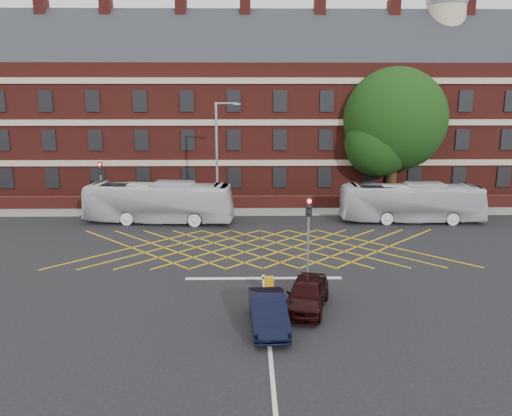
{
  "coord_description": "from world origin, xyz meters",
  "views": [
    {
      "loc": [
        -0.78,
        -27.67,
        9.01
      ],
      "look_at": [
        -0.31,
        1.5,
        2.6
      ],
      "focal_mm": 35.0,
      "sensor_mm": 36.0,
      "label": 1
    }
  ],
  "objects_px": {
    "bus_left": "(159,202)",
    "car_navy": "(268,312)",
    "traffic_light_near": "(308,247)",
    "utility_cabinet": "(269,286)",
    "street_lamp": "(218,182)",
    "car_maroon": "(307,294)",
    "deciduous_tree": "(394,126)",
    "traffic_light_far": "(102,195)",
    "direction_signs": "(108,196)",
    "bus_right": "(411,203)"
  },
  "relations": [
    {
      "from": "traffic_light_near",
      "to": "utility_cabinet",
      "type": "height_order",
      "value": "traffic_light_near"
    },
    {
      "from": "car_maroon",
      "to": "deciduous_tree",
      "type": "distance_m",
      "value": 25.75
    },
    {
      "from": "bus_left",
      "to": "street_lamp",
      "type": "relative_size",
      "value": 1.25
    },
    {
      "from": "direction_signs",
      "to": "bus_left",
      "type": "bearing_deg",
      "value": -34.85
    },
    {
      "from": "traffic_light_near",
      "to": "deciduous_tree",
      "type": "bearing_deg",
      "value": 63.7
    },
    {
      "from": "bus_right",
      "to": "direction_signs",
      "type": "bearing_deg",
      "value": 84.01
    },
    {
      "from": "traffic_light_far",
      "to": "car_maroon",
      "type": "bearing_deg",
      "value": -51.84
    },
    {
      "from": "bus_right",
      "to": "utility_cabinet",
      "type": "bearing_deg",
      "value": 143.68
    },
    {
      "from": "car_maroon",
      "to": "deciduous_tree",
      "type": "height_order",
      "value": "deciduous_tree"
    },
    {
      "from": "utility_cabinet",
      "to": "traffic_light_near",
      "type": "bearing_deg",
      "value": 43.09
    },
    {
      "from": "bus_left",
      "to": "car_navy",
      "type": "xyz_separation_m",
      "value": [
        7.39,
        -17.58,
        -0.86
      ]
    },
    {
      "from": "utility_cabinet",
      "to": "traffic_light_far",
      "type": "bearing_deg",
      "value": 127.51
    },
    {
      "from": "bus_left",
      "to": "direction_signs",
      "type": "xyz_separation_m",
      "value": [
        -4.67,
        3.25,
        -0.14
      ]
    },
    {
      "from": "car_maroon",
      "to": "traffic_light_near",
      "type": "height_order",
      "value": "traffic_light_near"
    },
    {
      "from": "deciduous_tree",
      "to": "traffic_light_near",
      "type": "bearing_deg",
      "value": -116.3
    },
    {
      "from": "deciduous_tree",
      "to": "street_lamp",
      "type": "relative_size",
      "value": 1.34
    },
    {
      "from": "traffic_light_near",
      "to": "street_lamp",
      "type": "bearing_deg",
      "value": 112.44
    },
    {
      "from": "traffic_light_near",
      "to": "direction_signs",
      "type": "distance_m",
      "value": 21.09
    },
    {
      "from": "bus_left",
      "to": "deciduous_tree",
      "type": "relative_size",
      "value": 0.93
    },
    {
      "from": "bus_left",
      "to": "street_lamp",
      "type": "distance_m",
      "value": 4.64
    },
    {
      "from": "traffic_light_near",
      "to": "street_lamp",
      "type": "xyz_separation_m",
      "value": [
        -5.21,
        12.61,
        1.23
      ]
    },
    {
      "from": "traffic_light_far",
      "to": "car_navy",
      "type": "bearing_deg",
      "value": -58.05
    },
    {
      "from": "direction_signs",
      "to": "utility_cabinet",
      "type": "relative_size",
      "value": 2.55
    },
    {
      "from": "direction_signs",
      "to": "utility_cabinet",
      "type": "bearing_deg",
      "value": -54.93
    },
    {
      "from": "car_navy",
      "to": "traffic_light_near",
      "type": "distance_m",
      "value": 5.85
    },
    {
      "from": "bus_left",
      "to": "car_navy",
      "type": "distance_m",
      "value": 19.09
    },
    {
      "from": "deciduous_tree",
      "to": "utility_cabinet",
      "type": "height_order",
      "value": "deciduous_tree"
    },
    {
      "from": "traffic_light_near",
      "to": "car_maroon",
      "type": "bearing_deg",
      "value": -97.17
    },
    {
      "from": "deciduous_tree",
      "to": "utility_cabinet",
      "type": "distance_m",
      "value": 25.06
    },
    {
      "from": "bus_right",
      "to": "traffic_light_far",
      "type": "distance_m",
      "value": 23.51
    },
    {
      "from": "direction_signs",
      "to": "traffic_light_near",
      "type": "bearing_deg",
      "value": -47.44
    },
    {
      "from": "direction_signs",
      "to": "street_lamp",
      "type": "bearing_deg",
      "value": -17.89
    },
    {
      "from": "deciduous_tree",
      "to": "street_lamp",
      "type": "distance_m",
      "value": 16.7
    },
    {
      "from": "bus_left",
      "to": "car_maroon",
      "type": "height_order",
      "value": "bus_left"
    },
    {
      "from": "car_maroon",
      "to": "deciduous_tree",
      "type": "xyz_separation_m",
      "value": [
        10.04,
        22.95,
        5.97
      ]
    },
    {
      "from": "direction_signs",
      "to": "utility_cabinet",
      "type": "height_order",
      "value": "direction_signs"
    },
    {
      "from": "bus_left",
      "to": "car_maroon",
      "type": "bearing_deg",
      "value": -144.0
    },
    {
      "from": "utility_cabinet",
      "to": "car_navy",
      "type": "bearing_deg",
      "value": -92.87
    },
    {
      "from": "bus_right",
      "to": "direction_signs",
      "type": "height_order",
      "value": "bus_right"
    },
    {
      "from": "bus_left",
      "to": "bus_right",
      "type": "distance_m",
      "value": 18.75
    },
    {
      "from": "car_navy",
      "to": "traffic_light_far",
      "type": "relative_size",
      "value": 0.94
    },
    {
      "from": "car_maroon",
      "to": "bus_left",
      "type": "bearing_deg",
      "value": 135.53
    },
    {
      "from": "bus_left",
      "to": "utility_cabinet",
      "type": "distance_m",
      "value": 16.11
    },
    {
      "from": "street_lamp",
      "to": "utility_cabinet",
      "type": "xyz_separation_m",
      "value": [
        3.18,
        -14.51,
        -2.56
      ]
    },
    {
      "from": "direction_signs",
      "to": "utility_cabinet",
      "type": "distance_m",
      "value": 21.31
    },
    {
      "from": "traffic_light_far",
      "to": "street_lamp",
      "type": "height_order",
      "value": "street_lamp"
    },
    {
      "from": "car_maroon",
      "to": "traffic_light_far",
      "type": "xyz_separation_m",
      "value": [
        -13.83,
        17.6,
        1.07
      ]
    },
    {
      "from": "traffic_light_near",
      "to": "direction_signs",
      "type": "bearing_deg",
      "value": 132.56
    },
    {
      "from": "bus_right",
      "to": "traffic_light_far",
      "type": "height_order",
      "value": "traffic_light_far"
    },
    {
      "from": "car_navy",
      "to": "direction_signs",
      "type": "xyz_separation_m",
      "value": [
        -12.06,
        20.83,
        0.72
      ]
    }
  ]
}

